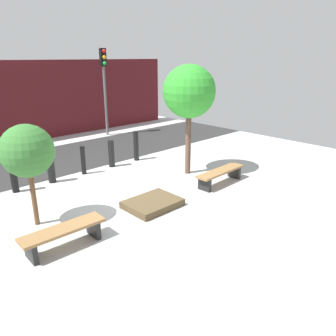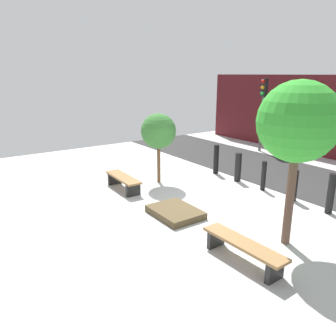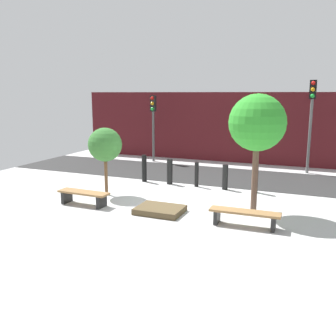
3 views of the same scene
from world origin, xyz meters
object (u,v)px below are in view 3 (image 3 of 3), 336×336
Objects in this scene: bench_left at (84,195)px; bollard_far_left at (144,168)px; tree_behind_left_bench at (105,145)px; tree_behind_right_bench at (257,123)px; traffic_light_mid_west at (311,110)px; traffic_light_west at (153,116)px; bollard_far_right at (256,177)px; planter_bed at (160,210)px; bollard_center at (197,174)px; bollard_right at (225,177)px; bench_right at (245,215)px; bollard_left at (170,172)px.

bollard_far_left is (0.34, 3.56, 0.22)m from bench_left.
tree_behind_left_bench is 0.67× the size of tree_behind_right_bench.
tree_behind_left_bench is 0.58× the size of traffic_light_mid_west.
tree_behind_right_bench is 1.03× the size of traffic_light_west.
traffic_light_mid_west is (1.52, 4.15, 2.17)m from bollard_far_right.
traffic_light_west is 0.83× the size of traffic_light_mid_west.
planter_bed is 8.64m from traffic_light_west.
bollard_center is (2.15, 0.00, -0.07)m from bollard_far_left.
bollard_right is 1.08m from bollard_far_right.
bench_left is at bearing -165.14° from tree_behind_right_bench.
bench_right is at bearing -98.75° from traffic_light_mid_west.
traffic_light_west is (-1.19, 7.71, 1.98)m from bench_left.
bench_right is 3.58m from bollard_far_right.
bench_right is (4.97, -0.00, 0.00)m from bench_left.
traffic_light_mid_west is (3.67, 7.51, 2.62)m from planter_bed.
bollard_far_right is at bearing 98.55° from tree_behind_right_bench.
tree_behind_right_bench is at bearing -25.82° from bollard_far_left.
planter_bed is at bearing -63.95° from traffic_light_west.
traffic_light_west is (-3.67, 4.15, 1.83)m from bollard_center.
bollard_far_right is at bearing 38.87° from bench_left.
tree_behind_left_bench is 3.57m from bollard_center.
tree_behind_right_bench is (2.48, 1.12, 2.49)m from planter_bed.
tree_behind_right_bench is 4.69m from bollard_left.
traffic_light_mid_west is at bearing 0.01° from traffic_light_west.
bollard_center reaches higher than bench_right.
tree_behind_right_bench is at bearing 88.67° from bench_right.
traffic_light_mid_west is at bearing 79.92° from bench_right.
traffic_light_west is at bearing 100.53° from tree_behind_left_bench.
bench_left reaches higher than planter_bed.
bollard_right is at bearing 32.20° from tree_behind_left_bench.
traffic_light_west is at bearing 144.48° from bollard_far_right.
tree_behind_right_bench reaches higher than bollard_right.
bollard_right reaches higher than bench_right.
bollard_left is (1.41, 3.56, 0.17)m from bench_left.
bollard_far_left is 1.15× the size of bollard_right.
bench_right is 0.56× the size of traffic_light_west.
bollard_far_right is at bearing 0.00° from bollard_left.
planter_bed is 3.54m from bollard_right.
traffic_light_west reaches higher than planter_bed.
bollard_right is (1.07, 0.00, -0.00)m from bollard_center.
bollard_left is 5.22m from traffic_light_west.
tree_behind_right_bench reaches higher than bollard_center.
bollard_center is at bearing 180.00° from bollard_right.
traffic_light_west reaches higher than bollard_center.
bollard_left is at bearing -138.80° from traffic_light_mid_west.
tree_behind_left_bench reaches higher than bollard_center.
traffic_light_west is at bearing 122.03° from bollard_left.
bollard_far_right is at bearing 57.41° from planter_bed.
bollard_far_right is at bearing 94.08° from bench_right.
planter_bed is at bearing -155.76° from tree_behind_right_bench.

